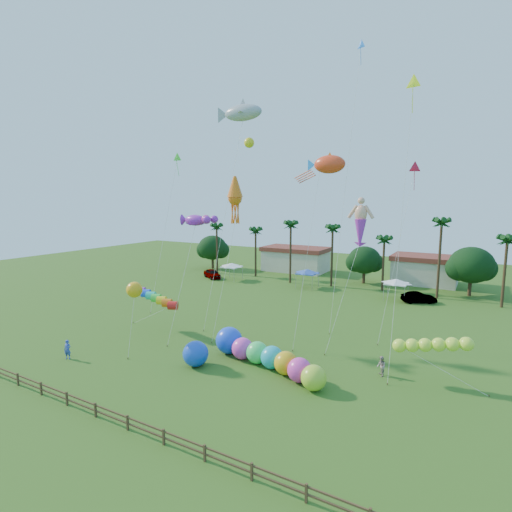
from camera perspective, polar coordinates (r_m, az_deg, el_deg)
The scene contains 23 objects.
ground at distance 32.09m, azimuth -9.46°, elevation -18.43°, with size 160.00×160.00×0.00m, color #285116.
tree_line at distance 68.38m, azimuth 17.09°, elevation -0.61°, with size 69.46×8.91×11.00m.
buildings_row at distance 76.15m, azimuth 13.17°, elevation -1.33°, with size 35.00×7.00×4.00m.
tent_row at distance 64.29m, azimuth 7.14°, elevation -2.23°, with size 31.00×4.00×0.60m.
fence at distance 28.02m, azimuth -17.89°, elevation -21.52°, with size 36.12×0.12×1.00m.
car_a at distance 72.91m, azimuth -6.25°, elevation -2.52°, with size 1.93×4.79×1.63m, color #4C4C54.
car_b at distance 59.94m, azimuth 22.23°, elevation -5.51°, with size 1.59×4.55×1.50m, color #4C4C54.
spectator_a at distance 40.54m, azimuth -25.33°, elevation -11.99°, with size 0.64×0.42×1.75m, color #364DC0.
spectator_b at distance 35.12m, azimuth 17.45°, elevation -14.80°, with size 0.80×0.63×1.65m, color #A58C8A.
caterpillar_inflatable at distance 35.17m, azimuth 1.08°, elevation -13.98°, with size 12.08×5.37×2.49m.
blue_ball at distance 35.69m, azimuth -8.63°, elevation -13.63°, with size 2.21×2.21×2.21m, color blue.
rainbow_tube at distance 43.43m, azimuth -13.43°, elevation -6.61°, with size 8.94×2.40×3.85m.
green_worm at distance 34.13m, azimuth 19.79°, elevation -11.96°, with size 9.23×2.15×3.47m.
orange_ball_kite at distance 37.48m, azimuth -16.98°, elevation -4.63°, with size 1.75×1.85×6.96m.
merman_kite at distance 38.73m, azimuth 14.68°, elevation 4.22°, with size 2.92×4.55×14.05m.
fish_kite at distance 40.60m, azimuth 10.47°, elevation 12.75°, with size 5.00×6.73×18.63m.
shark_kite at distance 46.70m, azimuth -1.87°, elevation 19.77°, with size 6.65×7.76×24.82m.
squid_kite at distance 41.12m, azimuth -3.02°, elevation 8.25°, with size 1.68×4.54×16.68m.
lobster_kite at distance 41.24m, azimuth -8.69°, elevation 5.07°, with size 4.38×5.64×12.95m.
delta_kite_red at distance 43.65m, azimuth 21.70°, elevation 11.36°, with size 2.57×5.03×18.04m.
delta_kite_yellow at distance 35.79m, azimuth 21.52°, elevation 21.53°, with size 1.38×4.26×23.93m.
delta_kite_green at distance 52.59m, azimuth -11.24°, elevation 13.32°, with size 2.37×4.27×20.08m.
delta_kite_blue at distance 46.46m, azimuth 14.66°, elevation 26.16°, with size 2.02×3.58×30.28m.
Camera 1 is at (18.48, -21.98, 14.33)m, focal length 28.00 mm.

